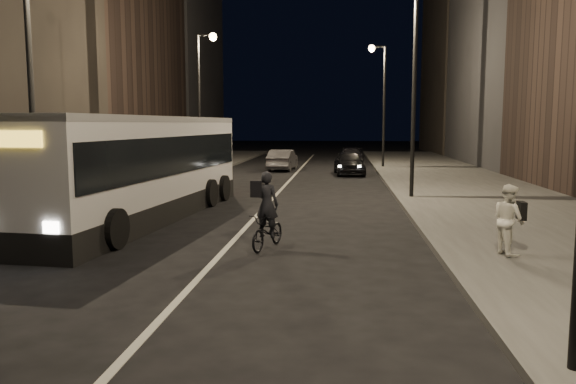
% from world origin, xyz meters
% --- Properties ---
extents(ground, '(180.00, 180.00, 0.00)m').
position_xyz_m(ground, '(0.00, 0.00, 0.00)').
color(ground, black).
rests_on(ground, ground).
extents(sidewalk_right, '(7.00, 70.00, 0.16)m').
position_xyz_m(sidewalk_right, '(8.50, 14.00, 0.08)').
color(sidewalk_right, '#3B3B39').
rests_on(sidewalk_right, ground).
extents(sidewalk_left, '(7.00, 70.00, 0.16)m').
position_xyz_m(sidewalk_left, '(-8.50, 14.00, 0.08)').
color(sidewalk_left, '#3B3B39').
rests_on(sidewalk_left, ground).
extents(building_row_right, '(8.00, 61.00, 21.00)m').
position_xyz_m(building_row_right, '(16.00, 27.50, 10.50)').
color(building_row_right, black).
rests_on(building_row_right, ground).
extents(building_row_left, '(8.00, 61.00, 22.00)m').
position_xyz_m(building_row_left, '(-16.00, 28.50, 11.00)').
color(building_row_left, black).
rests_on(building_row_left, ground).
extents(streetlight_right_mid, '(1.20, 0.44, 8.12)m').
position_xyz_m(streetlight_right_mid, '(5.33, 12.00, 5.36)').
color(streetlight_right_mid, black).
rests_on(streetlight_right_mid, sidewalk_right).
extents(streetlight_right_far, '(1.20, 0.44, 8.12)m').
position_xyz_m(streetlight_right_far, '(5.33, 28.00, 5.36)').
color(streetlight_right_far, black).
rests_on(streetlight_right_far, sidewalk_right).
extents(streetlight_left_near, '(1.20, 0.44, 8.12)m').
position_xyz_m(streetlight_left_near, '(-5.33, 4.00, 5.36)').
color(streetlight_left_near, black).
rests_on(streetlight_left_near, sidewalk_left).
extents(streetlight_left_far, '(1.20, 0.44, 8.12)m').
position_xyz_m(streetlight_left_far, '(-5.33, 22.00, 5.36)').
color(streetlight_left_far, black).
rests_on(streetlight_left_far, sidewalk_left).
extents(city_bus, '(3.69, 12.35, 3.28)m').
position_xyz_m(city_bus, '(-3.60, 6.68, 1.79)').
color(city_bus, silver).
rests_on(city_bus, ground).
extents(cyclist_on_bicycle, '(1.04, 1.77, 1.93)m').
position_xyz_m(cyclist_on_bicycle, '(1.03, 2.71, 0.64)').
color(cyclist_on_bicycle, black).
rests_on(cyclist_on_bicycle, ground).
extents(pedestrian_woman, '(0.80, 0.91, 1.58)m').
position_xyz_m(pedestrian_woman, '(6.51, 2.00, 0.95)').
color(pedestrian_woman, silver).
rests_on(pedestrian_woman, sidewalk_right).
extents(car_near, '(2.02, 4.31, 1.43)m').
position_xyz_m(car_near, '(3.24, 23.24, 0.71)').
color(car_near, black).
rests_on(car_near, ground).
extents(car_mid, '(1.70, 4.25, 1.37)m').
position_xyz_m(car_mid, '(-1.08, 26.01, 0.69)').
color(car_mid, '#353436').
rests_on(car_mid, ground).
extents(car_far, '(2.10, 4.52, 1.28)m').
position_xyz_m(car_far, '(3.46, 30.44, 0.64)').
color(car_far, black).
rests_on(car_far, ground).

